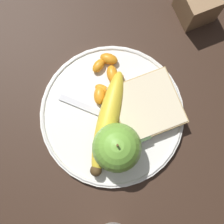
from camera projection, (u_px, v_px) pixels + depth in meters
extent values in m
plane|color=#332116|center=(112.00, 115.00, 0.58)|extent=(3.00, 3.00, 0.00)
cylinder|color=silver|center=(112.00, 115.00, 0.58)|extent=(0.27, 0.27, 0.01)
torus|color=silver|center=(112.00, 114.00, 0.57)|extent=(0.26, 0.26, 0.01)
sphere|color=#72B23D|center=(117.00, 148.00, 0.52)|extent=(0.08, 0.08, 0.08)
cylinder|color=brown|center=(117.00, 145.00, 0.47)|extent=(0.00, 0.00, 0.01)
ellipsoid|color=yellow|center=(108.00, 121.00, 0.55)|extent=(0.14, 0.18, 0.04)
sphere|color=#473319|center=(96.00, 171.00, 0.53)|extent=(0.02, 0.02, 0.02)
cube|color=tan|center=(147.00, 106.00, 0.56)|extent=(0.12, 0.11, 0.02)
cube|color=beige|center=(147.00, 106.00, 0.56)|extent=(0.11, 0.11, 0.02)
cube|color=silver|center=(88.00, 108.00, 0.57)|extent=(0.09, 0.09, 0.00)
cube|color=silver|center=(129.00, 125.00, 0.57)|extent=(0.05, 0.05, 0.00)
cube|color=silver|center=(137.00, 135.00, 0.55)|extent=(0.04, 0.03, 0.02)
cube|color=#334728|center=(137.00, 134.00, 0.54)|extent=(0.04, 0.03, 0.00)
ellipsoid|color=orange|center=(100.00, 95.00, 0.57)|extent=(0.03, 0.04, 0.02)
ellipsoid|color=orange|center=(104.00, 88.00, 0.57)|extent=(0.03, 0.03, 0.02)
ellipsoid|color=orange|center=(109.00, 59.00, 0.58)|extent=(0.04, 0.04, 0.02)
ellipsoid|color=orange|center=(117.00, 79.00, 0.58)|extent=(0.03, 0.02, 0.02)
ellipsoid|color=orange|center=(99.00, 66.00, 0.58)|extent=(0.03, 0.03, 0.02)
ellipsoid|color=orange|center=(112.00, 74.00, 0.58)|extent=(0.03, 0.04, 0.02)
cube|color=#93704C|center=(198.00, 4.00, 0.59)|extent=(0.06, 0.06, 0.07)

